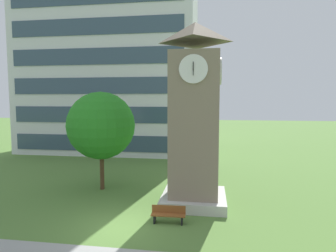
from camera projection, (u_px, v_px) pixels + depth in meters
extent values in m
plane|color=#567F38|center=(119.00, 228.00, 14.65)|extent=(160.00, 160.00, 0.00)
cube|color=silver|center=(111.00, 50.00, 36.79)|extent=(21.28, 10.54, 25.60)
cube|color=#384C60|center=(97.00, 143.00, 32.57)|extent=(19.58, 0.10, 1.80)
cube|color=#384C60|center=(96.00, 115.00, 32.28)|extent=(19.58, 0.10, 1.80)
cube|color=#384C60|center=(96.00, 86.00, 31.99)|extent=(19.58, 0.10, 1.80)
cube|color=#384C60|center=(95.00, 56.00, 31.70)|extent=(19.58, 0.10, 1.80)
cube|color=#384C60|center=(94.00, 26.00, 31.41)|extent=(19.58, 0.10, 1.80)
cube|color=gray|center=(194.00, 130.00, 17.70)|extent=(2.89, 2.89, 9.26)
cube|color=beige|center=(194.00, 199.00, 18.09)|extent=(3.91, 3.91, 0.60)
pyramid|color=#6A5D4D|center=(195.00, 32.00, 17.17)|extent=(3.18, 3.18, 1.19)
cylinder|color=white|center=(193.00, 69.00, 15.90)|extent=(1.59, 0.12, 1.59)
cylinder|color=white|center=(220.00, 71.00, 17.16)|extent=(0.12, 1.59, 1.59)
cube|color=black|center=(193.00, 66.00, 15.82)|extent=(0.05, 0.08, 0.48)
cube|color=black|center=(193.00, 69.00, 15.82)|extent=(0.03, 0.06, 0.72)
cube|color=brown|center=(168.00, 215.00, 15.17)|extent=(1.81, 0.54, 0.06)
cube|color=brown|center=(169.00, 209.00, 15.36)|extent=(1.80, 0.11, 0.40)
cube|color=black|center=(155.00, 218.00, 15.27)|extent=(0.09, 0.43, 0.45)
cube|color=black|center=(182.00, 220.00, 15.11)|extent=(0.09, 0.43, 0.45)
cylinder|color=#513823|center=(102.00, 169.00, 20.89)|extent=(0.30, 0.30, 2.95)
sphere|color=#288422|center=(101.00, 125.00, 20.60)|extent=(4.80, 4.80, 4.80)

